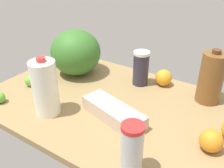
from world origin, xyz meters
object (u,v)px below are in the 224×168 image
object	(u,v)px
egg_carton	(113,112)
lime_near_front	(31,81)
orange_beside_bowl	(164,78)
shaker_bottle	(141,68)
chocolate_milk_jug	(211,78)
watermelon	(76,52)
lime_loose	(0,98)
orange_by_jug	(211,141)
tumbler_cup	(132,149)
milk_jug	(45,88)

from	to	relation	value
egg_carton	lime_near_front	world-z (taller)	egg_carton
lime_near_front	orange_beside_bowl	bearing A→B (deg)	-146.01
shaker_bottle	chocolate_milk_jug	bearing A→B (deg)	-175.47
watermelon	lime_loose	size ratio (longest dim) A/B	5.33
orange_by_jug	chocolate_milk_jug	bearing A→B (deg)	-73.49
tumbler_cup	shaker_bottle	bearing A→B (deg)	-65.14
watermelon	shaker_bottle	distance (cm)	37.08
tumbler_cup	lime_loose	size ratio (longest dim) A/B	3.57
orange_beside_bowl	orange_by_jug	bearing A→B (deg)	132.91
lime_near_front	watermelon	bearing A→B (deg)	-112.54
chocolate_milk_jug	lime_loose	bearing A→B (deg)	34.45
milk_jug	watermelon	bearing A→B (deg)	-68.21
orange_by_jug	lime_near_front	xyz separation A→B (cm)	(89.58, 3.12, -1.17)
egg_carton	chocolate_milk_jug	distance (cm)	46.90
shaker_bottle	lime_near_front	bearing A→B (deg)	35.56
lime_loose	milk_jug	bearing A→B (deg)	-164.20
orange_beside_bowl	lime_loose	bearing A→B (deg)	45.43
watermelon	orange_by_jug	distance (cm)	82.65
egg_carton	lime_loose	size ratio (longest dim) A/B	5.76
orange_beside_bowl	lime_loose	world-z (taller)	orange_beside_bowl
chocolate_milk_jug	lime_near_front	bearing A→B (deg)	24.05
watermelon	shaker_bottle	size ratio (longest dim) A/B	1.53
watermelon	lime_loose	bearing A→B (deg)	77.54
shaker_bottle	lime_near_front	xyz separation A→B (cm)	(46.15, 32.99, -6.02)
egg_carton	milk_jug	world-z (taller)	milk_jug
tumbler_cup	orange_by_jug	world-z (taller)	tumbler_cup
lime_near_front	tumbler_cup	bearing A→B (deg)	163.96
egg_carton	milk_jug	distance (cm)	30.15
egg_carton	orange_by_jug	size ratio (longest dim) A/B	3.57
orange_by_jug	lime_loose	xyz separation A→B (cm)	(88.94, 21.84, -1.57)
chocolate_milk_jug	lime_loose	xyz separation A→B (cm)	(79.29, 54.38, -9.33)
watermelon	egg_carton	bearing A→B (deg)	148.72
orange_by_jug	watermelon	bearing A→B (deg)	-15.14
orange_beside_bowl	lime_near_front	distance (cm)	68.57
milk_jug	shaker_bottle	xyz separation A→B (cm)	(-21.36, -44.88, -3.12)
milk_jug	tumbler_cup	distance (cm)	46.95
shaker_bottle	milk_jug	bearing A→B (deg)	64.54
egg_carton	orange_by_jug	bearing A→B (deg)	-160.53
orange_beside_bowl	tumbler_cup	bearing A→B (deg)	103.44
egg_carton	orange_beside_bowl	bearing A→B (deg)	-84.02
chocolate_milk_jug	shaker_bottle	size ratio (longest dim) A/B	1.42
watermelon	lime_near_front	world-z (taller)	watermelon
tumbler_cup	lime_near_front	size ratio (longest dim) A/B	3.09
lime_loose	watermelon	bearing A→B (deg)	-102.46
egg_carton	orange_by_jug	xyz separation A→B (cm)	(-38.50, -3.36, 1.08)
lime_loose	orange_beside_bowl	bearing A→B (deg)	-134.57
chocolate_milk_jug	orange_by_jug	bearing A→B (deg)	106.51
watermelon	shaker_bottle	bearing A→B (deg)	-166.85
egg_carton	orange_by_jug	world-z (taller)	orange_by_jug
milk_jug	shaker_bottle	size ratio (longest dim) A/B	1.44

